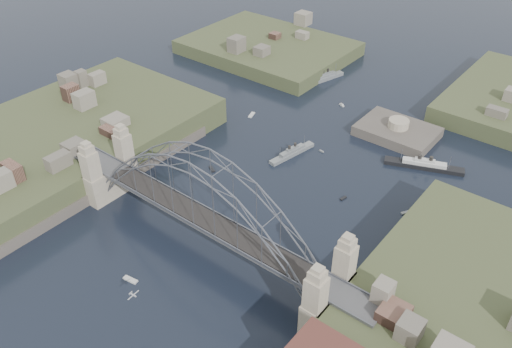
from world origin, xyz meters
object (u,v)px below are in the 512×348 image
at_px(bridge, 203,204).
at_px(naval_cruiser_near, 292,153).
at_px(naval_cruiser_far, 325,78).
at_px(fort_island, 396,137).
at_px(ocean_liner, 424,165).

height_order(bridge, naval_cruiser_near, bridge).
relative_size(bridge, naval_cruiser_far, 5.26).
distance_m(fort_island, ocean_liner, 16.95).
height_order(bridge, ocean_liner, bridge).
height_order(naval_cruiser_near, naval_cruiser_far, naval_cruiser_far).
bearing_deg(bridge, fort_island, 80.27).
xyz_separation_m(naval_cruiser_near, ocean_liner, (31.58, 17.01, 0.07)).
xyz_separation_m(bridge, fort_island, (12.00, 70.00, -12.66)).
bearing_deg(naval_cruiser_near, naval_cruiser_far, 111.70).
bearing_deg(fort_island, bridge, -99.73).
relative_size(fort_island, naval_cruiser_near, 1.39).
bearing_deg(bridge, naval_cruiser_far, 105.67).
bearing_deg(naval_cruiser_near, bridge, -81.40).
bearing_deg(fort_island, ocean_liner, -38.87).
height_order(fort_island, ocean_liner, fort_island).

